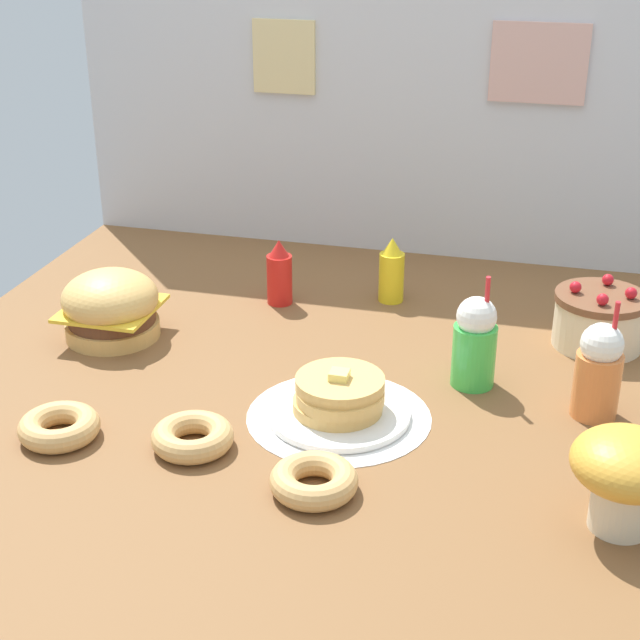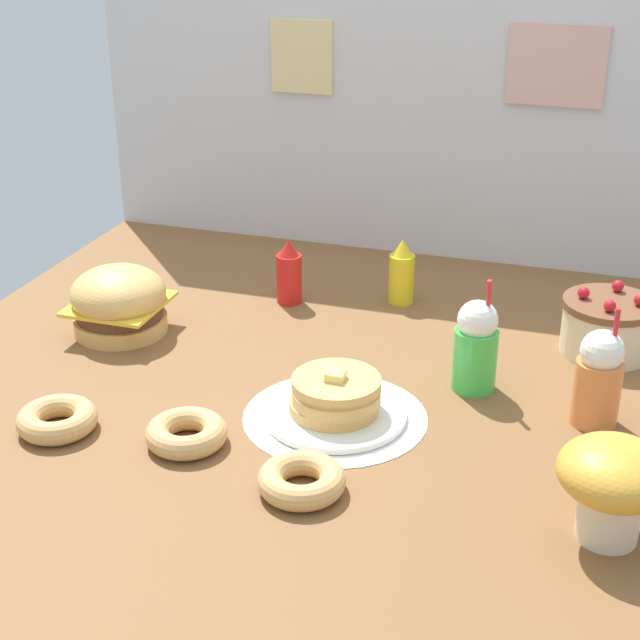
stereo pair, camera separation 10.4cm
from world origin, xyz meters
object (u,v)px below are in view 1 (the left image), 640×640
object	(u,v)px
layer_cake	(599,319)
donut_vanilla	(314,480)
mustard_bottle	(392,272)
mushroom_stool	(626,471)
cream_soda_cup	(475,342)
donut_pink_glaze	(59,426)
donut_chocolate	(193,436)
orange_float_cup	(598,371)
ketchup_bottle	(279,274)
burger	(111,306)
pancake_stack	(339,400)

from	to	relation	value
layer_cake	donut_vanilla	distance (cm)	90.96
mustard_bottle	mushroom_stool	xyz separation A→B (cm)	(56.69, -86.39, 3.27)
donut_vanilla	mustard_bottle	bearing A→B (deg)	91.89
layer_cake	mustard_bottle	distance (cm)	54.67
cream_soda_cup	donut_pink_glaze	distance (cm)	89.17
donut_chocolate	orange_float_cup	bearing A→B (deg)	23.58
ketchup_bottle	orange_float_cup	world-z (taller)	orange_float_cup
donut_chocolate	mushroom_stool	world-z (taller)	mushroom_stool
layer_cake	mushroom_stool	bearing A→B (deg)	-86.98
mustard_bottle	donut_vanilla	size ratio (longest dim) A/B	1.08
orange_float_cup	donut_vanilla	size ratio (longest dim) A/B	1.61
ketchup_bottle	orange_float_cup	xyz separation A→B (cm)	(80.30, -39.06, 2.18)
ketchup_bottle	donut_vanilla	xyz separation A→B (cm)	(30.99, -80.80, -5.51)
burger	ketchup_bottle	distance (cm)	44.93
burger	mushroom_stool	size ratio (longest dim) A/B	1.21
orange_float_cup	donut_chocolate	xyz separation A→B (cm)	(-76.27, -33.30, -7.69)
pancake_stack	donut_vanilla	size ratio (longest dim) A/B	1.83
orange_float_cup	donut_vanilla	world-z (taller)	orange_float_cup
mustard_bottle	donut_chocolate	xyz separation A→B (cm)	(-24.00, -81.34, -5.51)
ketchup_bottle	layer_cake	bearing A→B (deg)	-3.44
ketchup_bottle	donut_vanilla	world-z (taller)	ketchup_bottle
pancake_stack	ketchup_bottle	world-z (taller)	ketchup_bottle
pancake_stack	donut_pink_glaze	distance (cm)	56.76
layer_cake	donut_chocolate	distance (cm)	102.38
burger	layer_cake	bearing A→B (deg)	12.32
pancake_stack	mustard_bottle	world-z (taller)	mustard_bottle
burger	mushroom_stool	distance (cm)	127.53
burger	layer_cake	world-z (taller)	burger
cream_soda_cup	orange_float_cup	xyz separation A→B (cm)	(26.07, -7.05, 0.00)
cream_soda_cup	donut_pink_glaze	world-z (taller)	cream_soda_cup
cream_soda_cup	donut_vanilla	distance (cm)	54.58
burger	donut_pink_glaze	distance (cm)	47.18
donut_chocolate	donut_pink_glaze	bearing A→B (deg)	-173.26
ketchup_bottle	orange_float_cup	size ratio (longest dim) A/B	0.67
layer_cake	burger	bearing A→B (deg)	-167.68
burger	layer_cake	size ratio (longest dim) A/B	1.06
burger	mustard_bottle	bearing A→B (deg)	32.24
burger	mushroom_stool	bearing A→B (deg)	-21.90
burger	orange_float_cup	bearing A→B (deg)	-4.62
mustard_bottle	orange_float_cup	bearing A→B (deg)	-42.58
burger	layer_cake	distance (cm)	117.16
donut_vanilla	pancake_stack	bearing A→B (deg)	93.96
burger	pancake_stack	world-z (taller)	burger
orange_float_cup	donut_pink_glaze	size ratio (longest dim) A/B	1.61
ketchup_bottle	mushroom_stool	distance (cm)	114.80
burger	ketchup_bottle	world-z (taller)	ketchup_bottle
donut_chocolate	donut_vanilla	size ratio (longest dim) A/B	1.00
ketchup_bottle	mustard_bottle	bearing A→B (deg)	17.77
burger	donut_pink_glaze	bearing A→B (deg)	-77.22
layer_cake	donut_chocolate	bearing A→B (deg)	-138.71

